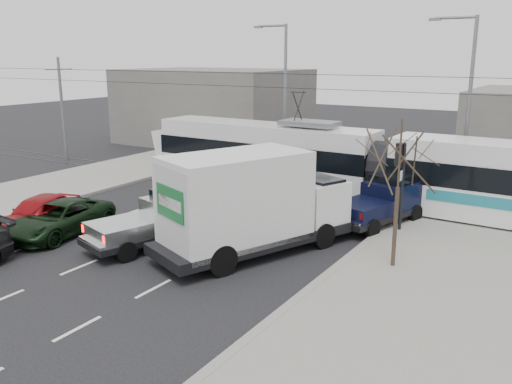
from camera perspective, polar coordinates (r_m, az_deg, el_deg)
The scene contains 15 objects.
ground at distance 20.69m, azimuth -8.68°, elevation -6.10°, with size 120.00×120.00×0.00m, color black.
sidewalk_right at distance 16.73m, azimuth 16.16°, elevation -11.32°, with size 6.00×60.00×0.15m, color gray.
rails at distance 28.68m, azimuth 4.25°, elevation -0.19°, with size 60.00×1.60×0.03m, color #33302D.
building_left at distance 45.57m, azimuth -4.49°, elevation 8.99°, with size 14.00×10.00×6.00m, color slate.
bare_tree at distance 18.26m, azimuth 14.88°, elevation 3.21°, with size 2.40×2.40×5.00m.
traffic_signal at distance 22.54m, azimuth 14.95°, elevation 2.51°, with size 0.44×0.44×3.60m.
street_lamp_near at distance 29.28m, azimuth 21.21°, elevation 9.33°, with size 2.38×0.25×9.00m.
street_lamp_far at distance 35.10m, azimuth 2.83°, elevation 10.92°, with size 2.38×0.25×9.00m.
catenary at distance 27.97m, azimuth 4.40°, elevation 7.51°, with size 60.00×0.20×7.00m.
tram at distance 26.46m, azimuth 13.27°, elevation 2.41°, with size 26.03×3.23×5.30m.
silver_pickup at distance 21.32m, azimuth -9.73°, elevation -2.70°, with size 3.40×5.84×2.01m.
box_truck at distance 19.62m, azimuth -0.53°, elevation -1.31°, with size 5.29×8.01×3.80m.
navy_pickup at distance 23.93m, azimuth 13.24°, elevation -0.93°, with size 3.11×5.25×2.09m.
green_car at distance 23.45m, azimuth -19.98°, elevation -2.64°, with size 2.23×4.85×1.35m, color black.
red_car at distance 24.37m, azimuth -21.90°, elevation -2.05°, with size 1.73×4.31×1.47m, color maroon.
Camera 1 is at (12.68, -14.72, 7.13)m, focal length 38.00 mm.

